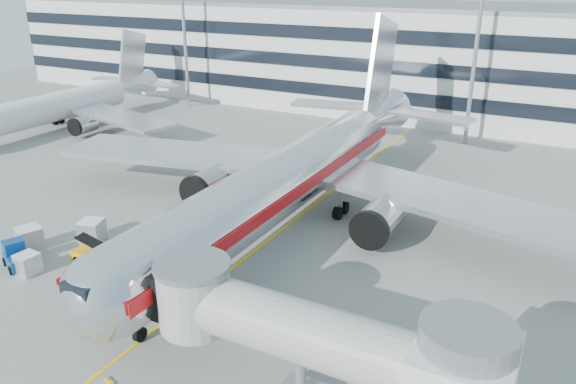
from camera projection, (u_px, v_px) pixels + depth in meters
The scene contains 14 objects.
ground at pixel (219, 279), 39.31m from camera, with size 180.00×180.00×0.00m, color gray.
lead_in_line at pixel (287, 226), 47.49m from camera, with size 0.25×70.00×0.01m, color yellow.
main_jet at pixel (297, 173), 47.34m from camera, with size 50.95×48.70×16.06m.
jet_bridge at pixel (333, 348), 25.96m from camera, with size 17.80×4.50×7.00m.
terminal at pixel (439, 59), 83.87m from camera, with size 150.00×24.25×15.60m.
light_mast_west at pixel (183, 8), 83.65m from camera, with size 2.40×1.20×25.45m.
light_mast_centre at pixel (480, 19), 64.69m from camera, with size 2.40×1.20×25.45m.
second_jet at pixel (58, 106), 75.33m from camera, with size 38.21×36.52×12.04m.
belt_loader at pixel (98, 256), 41.34m from camera, with size 4.25×1.83×2.00m.
baggage_tug at pixel (16, 256), 40.73m from camera, with size 2.91×2.40×1.91m.
cargo_container_left at pixel (30, 238), 43.21m from camera, with size 2.17×2.17×1.80m.
cargo_container_right at pixel (92, 231), 44.38m from camera, with size 2.16×2.16×1.83m.
cargo_container_front at pixel (28, 264), 39.77m from camera, with size 1.55×1.55×1.52m.
ramp_worker at pixel (133, 241), 42.52m from camera, with size 0.75×0.49×2.07m, color #C2FF1A.
Camera 1 is at (20.52, -27.91, 20.14)m, focal length 35.00 mm.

